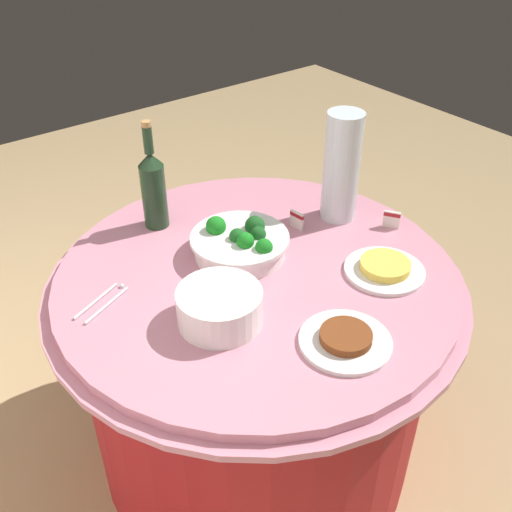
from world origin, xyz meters
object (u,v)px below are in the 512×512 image
Objects in this scene: serving_tongs at (103,301)px; label_placard_mid at (392,219)px; wine_bottle at (153,188)px; food_plate_fried_egg at (385,268)px; plate_stack at (220,307)px; label_placard_front at (297,219)px; broccoli_bowl at (240,243)px; food_plate_stir_fry at (345,340)px; decorative_fruit_vase at (341,170)px.

label_placard_mid reaches higher than serving_tongs.
wine_bottle reaches higher than food_plate_fried_egg.
plate_stack is at bearing 76.86° from food_plate_fried_egg.
label_placard_front is at bearing 7.53° from food_plate_fried_egg.
broccoli_bowl reaches higher than serving_tongs.
label_placard_mid is (0.15, -0.19, 0.02)m from food_plate_fried_egg.
food_plate_stir_fry reaches higher than serving_tongs.
food_plate_stir_fry is 4.00× the size of label_placard_mid.
serving_tongs is 2.99× the size of label_placard_front.
food_plate_fried_egg is 4.00× the size of label_placard_front.
food_plate_fried_egg is at bearing 127.88° from label_placard_mid.
decorative_fruit_vase is 0.20m from label_placard_front.
plate_stack is 0.62× the size of decorative_fruit_vase.
decorative_fruit_vase is 6.18× the size of label_placard_front.
label_placard_mid is (-0.20, -0.85, 0.03)m from serving_tongs.
plate_stack reaches higher than label_placard_mid.
broccoli_bowl is 0.82× the size of decorative_fruit_vase.
food_plate_stir_fry is at bearing 120.86° from label_placard_mid.
serving_tongs is 0.75× the size of food_plate_fried_egg.
label_placard_front is at bearing -27.91° from food_plate_stir_fry.
food_plate_stir_fry is (-0.13, 0.28, -0.00)m from food_plate_fried_egg.
broccoli_bowl is 0.41m from serving_tongs.
label_placard_front is at bearing -63.96° from plate_stack.
broccoli_bowl reaches higher than food_plate_fried_egg.
plate_stack is 0.48m from label_placard_front.
serving_tongs is at bearing 87.10° from label_placard_front.
wine_bottle is at bearing 57.68° from decorative_fruit_vase.
broccoli_bowl is at bearing -2.82° from food_plate_stir_fry.
food_plate_stir_fry is at bearing 152.09° from label_placard_front.
wine_bottle is 0.74m from food_plate_stir_fry.
broccoli_bowl is 1.33× the size of plate_stack.
label_placard_front reaches higher than serving_tongs.
broccoli_bowl reaches higher than plate_stack.
food_plate_fried_egg is at bearing -172.47° from label_placard_front.
broccoli_bowl is at bearing 87.55° from decorative_fruit_vase.
label_placard_front is (0.21, -0.43, -0.01)m from plate_stack.
plate_stack is 0.95× the size of food_plate_fried_egg.
broccoli_bowl is 0.48m from label_placard_mid.
serving_tongs is at bearing 129.33° from wine_bottle.
decorative_fruit_vase is at bearing -19.78° from food_plate_fried_egg.
decorative_fruit_vase is at bearing -72.24° from plate_stack.
food_plate_fried_egg is 1.00× the size of food_plate_stir_fry.
wine_bottle is 0.71m from food_plate_fried_egg.
serving_tongs is 0.63m from label_placard_front.
plate_stack is (-0.20, 0.21, 0.01)m from broccoli_bowl.
broccoli_bowl is at bearing -95.70° from serving_tongs.
broccoli_bowl is at bearing 92.34° from label_placard_front.
label_placard_mid reaches higher than food_plate_stir_fry.
label_placard_mid is at bearing -52.12° from food_plate_fried_egg.
plate_stack is 3.82× the size of label_placard_front.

